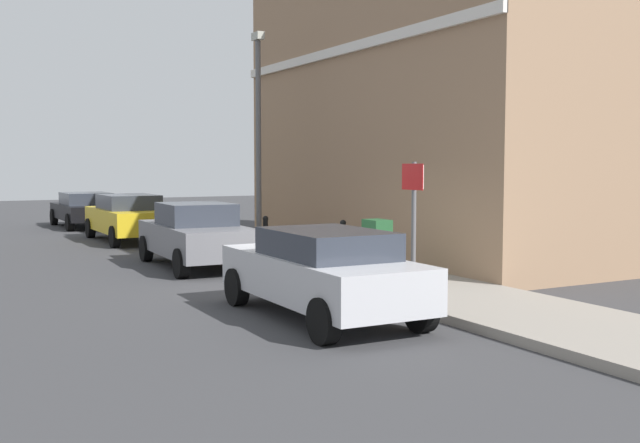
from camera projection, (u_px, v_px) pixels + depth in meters
ground at (301, 291)px, 14.19m from camera, size 80.00×80.00×0.00m
sidewalk at (265, 250)px, 20.36m from camera, size 2.60×30.00×0.15m
corner_building at (450, 95)px, 20.31m from camera, size 6.68×11.74×8.56m
car_silver at (322, 271)px, 11.64m from camera, size 1.81×4.25×1.40m
car_grey at (196, 235)px, 17.44m from camera, size 1.95×4.26×1.50m
car_yellow at (128, 217)px, 23.26m from camera, size 1.91×4.47×1.46m
car_black at (85, 209)px, 28.46m from camera, size 2.04×4.33×1.33m
utility_cabinet at (377, 250)px, 15.01m from camera, size 0.46×0.61×1.15m
bollard_near_cabinet at (343, 242)px, 16.42m from camera, size 0.14×0.14×1.04m
bollard_far_kerb at (266, 236)px, 17.67m from camera, size 0.14×0.14×1.04m
street_sign at (413, 209)px, 12.50m from camera, size 0.08×0.60×2.30m
lamppost at (258, 130)px, 19.82m from camera, size 0.20×0.44×5.72m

